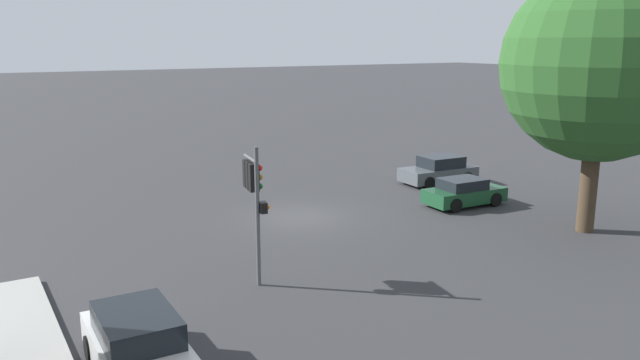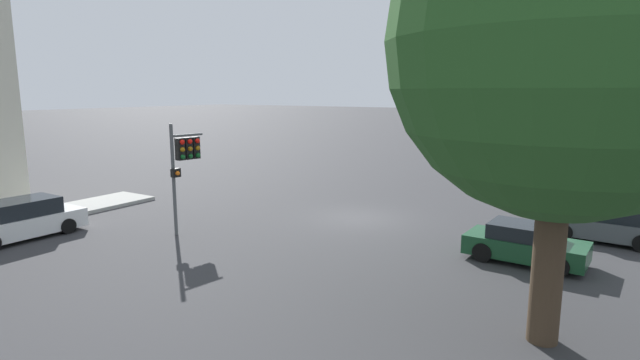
{
  "view_description": "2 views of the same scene",
  "coord_description": "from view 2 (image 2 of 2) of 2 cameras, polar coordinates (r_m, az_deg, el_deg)",
  "views": [
    {
      "loc": [
        13.18,
        23.74,
        7.75
      ],
      "look_at": [
        1.06,
        3.46,
        2.47
      ],
      "focal_mm": 35.0,
      "sensor_mm": 36.0,
      "label": 1
    },
    {
      "loc": [
        -10.44,
        20.08,
        5.81
      ],
      "look_at": [
        0.84,
        2.07,
        2.03
      ],
      "focal_mm": 28.0,
      "sensor_mm": 36.0,
      "label": 2
    }
  ],
  "objects": [
    {
      "name": "ground_plane",
      "position": [
        23.37,
        4.46,
        -4.34
      ],
      "size": [
        300.0,
        300.0,
        0.0
      ],
      "primitive_type": "plane",
      "color": "#333335"
    },
    {
      "name": "crossing_car_0",
      "position": [
        18.67,
        22.32,
        -6.76
      ],
      "size": [
        4.0,
        2.02,
        1.34
      ],
      "rotation": [
        0.0,
        0.0,
        3.09
      ],
      "color": "#194728",
      "rests_on": "ground_plane"
    },
    {
      "name": "parked_car_0",
      "position": [
        23.27,
        -31.05,
        -3.99
      ],
      "size": [
        2.09,
        4.73,
        1.57
      ],
      "rotation": [
        0.0,
        0.0,
        1.55
      ],
      "color": "silver",
      "rests_on": "ground_plane"
    },
    {
      "name": "traffic_signal",
      "position": [
        21.12,
        -15.23,
        2.66
      ],
      "size": [
        0.59,
        1.65,
        4.55
      ],
      "rotation": [
        0.0,
        0.0,
        2.97
      ],
      "color": "#515456",
      "rests_on": "ground_plane"
    },
    {
      "name": "crossing_car_1",
      "position": [
        22.67,
        29.94,
        -4.29
      ],
      "size": [
        4.33,
        2.19,
        1.51
      ],
      "rotation": [
        0.0,
        0.0,
        -0.05
      ],
      "color": "#4C5156",
      "rests_on": "ground_plane"
    },
    {
      "name": "street_tree",
      "position": [
        12.18,
        26.35,
        13.94
      ],
      "size": [
        7.74,
        7.74,
        10.73
      ],
      "color": "#423323",
      "rests_on": "ground_plane"
    }
  ]
}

